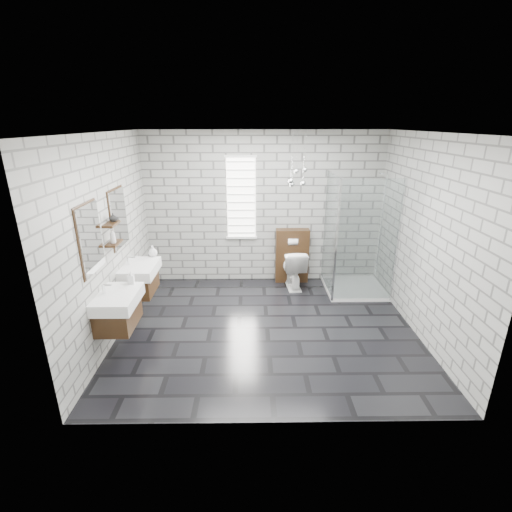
{
  "coord_description": "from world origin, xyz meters",
  "views": [
    {
      "loc": [
        -0.23,
        -4.7,
        2.82
      ],
      "look_at": [
        -0.16,
        0.35,
        0.99
      ],
      "focal_mm": 26.0,
      "sensor_mm": 36.0,
      "label": 1
    }
  ],
  "objects_px": {
    "cistern_panel": "(292,256)",
    "shower_enclosure": "(352,265)",
    "vanity_left": "(115,300)",
    "vanity_right": "(137,270)",
    "toilet": "(293,268)"
  },
  "relations": [
    {
      "from": "vanity_right",
      "to": "toilet",
      "type": "height_order",
      "value": "vanity_right"
    },
    {
      "from": "shower_enclosure",
      "to": "toilet",
      "type": "xyz_separation_m",
      "value": [
        -0.98,
        0.27,
        -0.15
      ]
    },
    {
      "from": "vanity_left",
      "to": "shower_enclosure",
      "type": "distance_m",
      "value": 3.85
    },
    {
      "from": "vanity_right",
      "to": "toilet",
      "type": "relative_size",
      "value": 2.21
    },
    {
      "from": "vanity_left",
      "to": "toilet",
      "type": "xyz_separation_m",
      "value": [
        2.43,
        2.04,
        -0.4
      ]
    },
    {
      "from": "cistern_panel",
      "to": "vanity_left",
      "type": "bearing_deg",
      "value": -136.68
    },
    {
      "from": "vanity_left",
      "to": "shower_enclosure",
      "type": "height_order",
      "value": "shower_enclosure"
    },
    {
      "from": "shower_enclosure",
      "to": "toilet",
      "type": "distance_m",
      "value": 1.03
    },
    {
      "from": "vanity_left",
      "to": "shower_enclosure",
      "type": "bearing_deg",
      "value": 27.5
    },
    {
      "from": "shower_enclosure",
      "to": "vanity_left",
      "type": "bearing_deg",
      "value": -152.5
    },
    {
      "from": "cistern_panel",
      "to": "shower_enclosure",
      "type": "height_order",
      "value": "shower_enclosure"
    },
    {
      "from": "vanity_left",
      "to": "vanity_right",
      "type": "bearing_deg",
      "value": 90.0
    },
    {
      "from": "vanity_right",
      "to": "shower_enclosure",
      "type": "xyz_separation_m",
      "value": [
        3.41,
        0.8,
        -0.25
      ]
    },
    {
      "from": "vanity_right",
      "to": "shower_enclosure",
      "type": "height_order",
      "value": "shower_enclosure"
    },
    {
      "from": "cistern_panel",
      "to": "shower_enclosure",
      "type": "distance_m",
      "value": 1.11
    }
  ]
}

